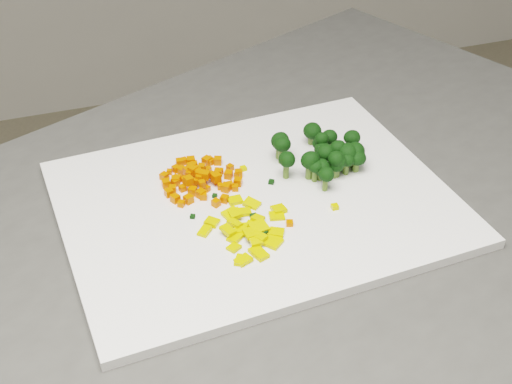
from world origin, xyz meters
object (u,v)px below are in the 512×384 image
object	(u,v)px
carrot_pile	(200,174)
pepper_pile	(244,225)
broccoli_pile	(323,146)
cutting_board	(256,203)

from	to	relation	value
carrot_pile	pepper_pile	size ratio (longest dim) A/B	0.86
pepper_pile	broccoli_pile	world-z (taller)	broccoli_pile
carrot_pile	pepper_pile	xyz separation A→B (m)	(0.02, -0.10, -0.01)
cutting_board	pepper_pile	size ratio (longest dim) A/B	3.88
cutting_board	carrot_pile	distance (m)	0.08
cutting_board	broccoli_pile	world-z (taller)	broccoli_pile
cutting_board	carrot_pile	xyz separation A→B (m)	(-0.05, 0.05, 0.02)
carrot_pile	broccoli_pile	size ratio (longest dim) A/B	0.83
cutting_board	pepper_pile	distance (m)	0.06
carrot_pile	broccoli_pile	distance (m)	0.16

